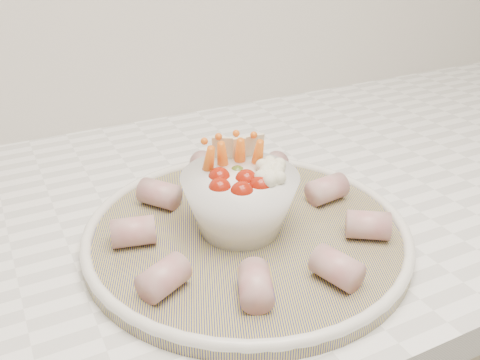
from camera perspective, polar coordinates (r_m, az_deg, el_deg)
name	(u,v)px	position (r m, az deg, el deg)	size (l,w,h in m)	color
serving_platter	(247,232)	(0.59, 0.74, -5.60)	(0.46, 0.46, 0.02)	navy
veggie_bowl	(240,199)	(0.57, 0.05, -2.01)	(0.13, 0.13, 0.10)	white
cured_meat_rolls	(247,217)	(0.58, 0.75, -4.00)	(0.28, 0.30, 0.03)	#A84D53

